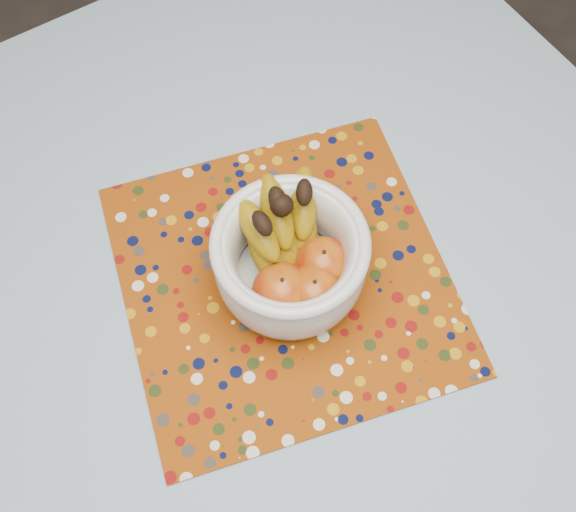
% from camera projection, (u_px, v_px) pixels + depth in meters
% --- Properties ---
extents(table, '(1.20, 1.20, 0.75)m').
position_uv_depth(table, '(266.00, 347.00, 0.97)').
color(table, brown).
rests_on(table, ground).
extents(tablecloth, '(1.32, 1.32, 0.01)m').
position_uv_depth(tablecloth, '(265.00, 327.00, 0.90)').
color(tablecloth, slate).
rests_on(tablecloth, table).
extents(placemat, '(0.53, 0.53, 0.00)m').
position_uv_depth(placemat, '(285.00, 278.00, 0.92)').
color(placemat, '#7B3306').
rests_on(placemat, tablecloth).
extents(fruit_bowl, '(0.22, 0.21, 0.16)m').
position_uv_depth(fruit_bowl, '(291.00, 252.00, 0.86)').
color(fruit_bowl, silver).
rests_on(fruit_bowl, placemat).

